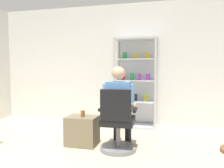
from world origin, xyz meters
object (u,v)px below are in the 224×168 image
display_cabinet_main (136,82)px  seated_shopkeeper (119,103)px  storage_crate (82,131)px  tea_glass (83,114)px  office_chair (118,126)px

display_cabinet_main → seated_shopkeeper: 1.44m
seated_shopkeeper → storage_crate: bearing=-177.7°
storage_crate → tea_glass: bearing=-52.9°
display_cabinet_main → office_chair: size_ratio=1.98×
display_cabinet_main → storage_crate: bearing=-115.0°
display_cabinet_main → storage_crate: display_cabinet_main is taller
display_cabinet_main → seated_shopkeeper: (-0.05, -1.42, -0.25)m
office_chair → storage_crate: (-0.63, 0.14, -0.16)m
display_cabinet_main → storage_crate: (-0.67, -1.45, -0.72)m
display_cabinet_main → seated_shopkeeper: size_ratio=1.47×
display_cabinet_main → tea_glass: 1.67m
display_cabinet_main → office_chair: 1.68m
tea_glass → office_chair: bearing=-9.8°
office_chair → seated_shopkeeper: seated_shopkeeper is taller
seated_shopkeeper → storage_crate: seated_shopkeeper is taller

